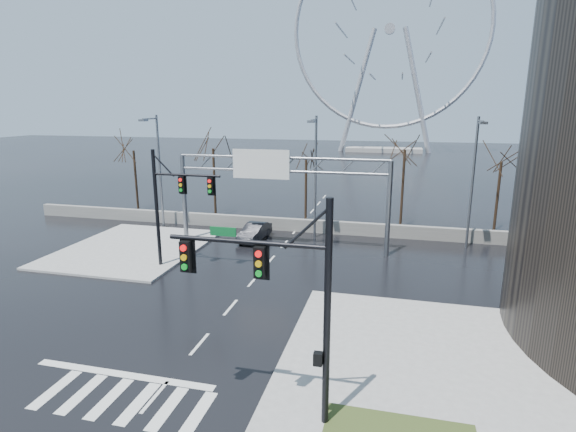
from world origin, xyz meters
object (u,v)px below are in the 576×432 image
(signal_mast_near, at_px, (286,290))
(ferris_wheel, at_px, (389,37))
(car, at_px, (254,232))
(sign_gantry, at_px, (276,182))
(signal_mast_far, at_px, (171,198))

(signal_mast_near, relative_size, ferris_wheel, 0.16)
(signal_mast_near, distance_m, car, 22.36)
(sign_gantry, bearing_deg, signal_mast_far, -132.47)
(signal_mast_far, xyz_separation_m, ferris_wheel, (10.87, 86.04, 21.30))
(sign_gantry, xyz_separation_m, ferris_wheel, (5.38, 80.04, 20.95))
(signal_mast_near, bearing_deg, ferris_wheel, 90.08)
(signal_mast_far, bearing_deg, ferris_wheel, 82.80)
(signal_mast_far, height_order, car, signal_mast_far)
(signal_mast_near, xyz_separation_m, car, (-7.79, 20.54, -4.17))
(signal_mast_near, bearing_deg, sign_gantry, 106.19)
(sign_gantry, distance_m, car, 5.26)
(signal_mast_near, height_order, car, signal_mast_near)
(signal_mast_far, distance_m, car, 9.18)
(ferris_wheel, bearing_deg, car, -95.57)
(sign_gantry, bearing_deg, signal_mast_near, -73.81)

